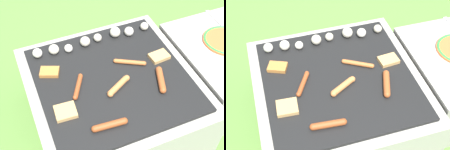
# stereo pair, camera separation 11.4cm
# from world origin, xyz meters

# --- Properties ---
(ground_plane) EXTENTS (14.00, 14.00, 0.00)m
(ground_plane) POSITION_xyz_m (0.00, 0.00, 0.00)
(ground_plane) COLOR #567F38
(grill) EXTENTS (0.83, 0.83, 0.37)m
(grill) POSITION_xyz_m (0.00, 0.00, 0.18)
(grill) COLOR #9E998E
(grill) RESTS_ON ground_plane
(side_ledge) EXTENTS (0.52, 0.62, 0.37)m
(side_ledge) POSITION_xyz_m (0.68, -0.03, 0.19)
(side_ledge) COLOR #9E998E
(side_ledge) RESTS_ON ground_plane
(sausage_front_center) EXTENTS (0.16, 0.04, 0.03)m
(sausage_front_center) POSITION_xyz_m (-0.12, -0.26, 0.39)
(sausage_front_center) COLOR #93421E
(sausage_front_center) RESTS_ON grill
(sausage_mid_right) EXTENTS (0.15, 0.10, 0.02)m
(sausage_mid_right) POSITION_xyz_m (0.12, 0.06, 0.38)
(sausage_mid_right) COLOR #B7602D
(sausage_mid_right) RESTS_ON grill
(sausage_front_right) EXTENTS (0.08, 0.16, 0.03)m
(sausage_front_right) POSITION_xyz_m (0.21, -0.12, 0.39)
(sausage_front_right) COLOR #A34C23
(sausage_front_right) RESTS_ON grill
(sausage_back_right) EXTENTS (0.09, 0.14, 0.02)m
(sausage_back_right) POSITION_xyz_m (-0.18, 0.00, 0.38)
(sausage_back_right) COLOR #93421E
(sausage_back_right) RESTS_ON grill
(sausage_front_left) EXTENTS (0.14, 0.09, 0.03)m
(sausage_front_left) POSITION_xyz_m (0.00, -0.07, 0.39)
(sausage_front_left) COLOR #C6753D
(sausage_front_left) RESTS_ON grill
(bread_slice_left) EXTENTS (0.10, 0.08, 0.02)m
(bread_slice_left) POSITION_xyz_m (0.28, 0.04, 0.38)
(bread_slice_left) COLOR tan
(bread_slice_left) RESTS_ON grill
(bread_slice_center) EXTENTS (0.10, 0.09, 0.02)m
(bread_slice_center) POSITION_xyz_m (-0.27, -0.12, 0.38)
(bread_slice_center) COLOR tan
(bread_slice_center) RESTS_ON grill
(bread_slice_right) EXTENTS (0.11, 0.10, 0.02)m
(bread_slice_right) POSITION_xyz_m (-0.28, 0.15, 0.38)
(bread_slice_right) COLOR #B27033
(bread_slice_right) RESTS_ON grill
(mushroom_row) EXTENTS (0.67, 0.08, 0.06)m
(mushroom_row) POSITION_xyz_m (-0.00, 0.28, 0.40)
(mushroom_row) COLOR silver
(mushroom_row) RESTS_ON grill
(fork_utensil) EXTENTS (0.02, 0.18, 0.01)m
(fork_utensil) POSITION_xyz_m (0.75, 0.20, 0.38)
(fork_utensil) COLOR silver
(fork_utensil) RESTS_ON side_ledge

